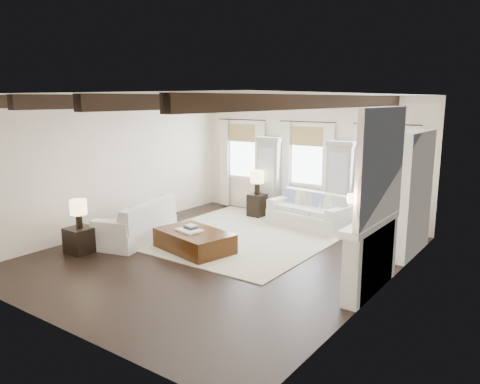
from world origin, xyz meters
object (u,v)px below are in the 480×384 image
Objects in this scene: sofa_left at (139,225)px; ottoman at (194,241)px; side_table_back at (257,205)px; side_table_front at (81,240)px; sofa_back at (310,213)px.

sofa_left is 1.52m from ottoman.
sofa_left is 3.65× the size of side_table_back.
sofa_left is 1.33m from side_table_front.
side_table_front is (-0.35, -1.28, -0.10)m from sofa_left.
sofa_left reaches higher than side_table_back.
ottoman is at bearing -109.56° from sofa_back.
ottoman is at bearing -80.41° from side_table_back.
ottoman is 2.62× the size of side_table_back.
side_table_front reaches higher than ottoman.
sofa_left is 1.40× the size of ottoman.
side_table_back is at bearing 176.69° from sofa_back.
sofa_left is at bearing -106.21° from side_table_back.
sofa_back is 1.64m from side_table_back.
side_table_front is 4.80m from side_table_back.
sofa_back is 0.93× the size of sofa_left.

